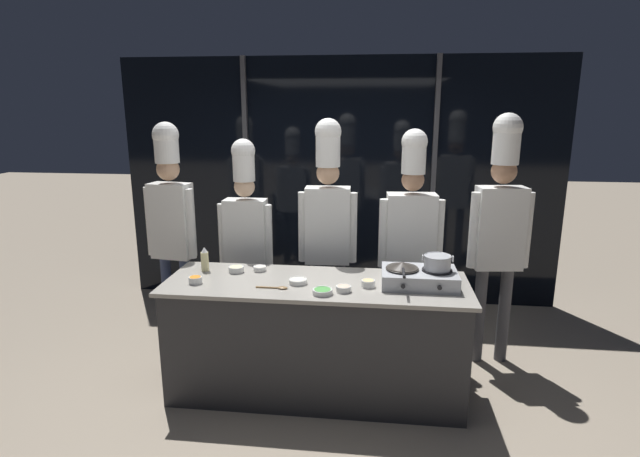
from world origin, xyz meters
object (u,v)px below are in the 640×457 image
object	(u,v)px
chef_pastry	(411,227)
chef_apprentice	(500,219)
prep_bowl_chicken	(344,288)
chef_head	(171,212)
prep_bowl_garlic	(298,281)
stock_pot	(437,262)
prep_bowl_scallions	(322,291)
frying_pan	(402,266)
chef_sous	(246,227)
prep_bowl_noodles	(236,269)
chef_line	(328,217)
serving_spoon_slotted	(278,288)
squeeze_bottle_oil	(205,260)
prep_bowl_ginger	(368,283)
prep_bowl_carrots	(195,279)
prep_bowl_onion	(260,268)
portable_stove	(419,277)

from	to	relation	value
chef_pastry	chef_apprentice	distance (m)	0.73
prep_bowl_chicken	chef_head	world-z (taller)	chef_head
chef_head	prep_bowl_garlic	bearing A→B (deg)	157.94
stock_pot	prep_bowl_scallions	world-z (taller)	stock_pot
frying_pan	chef_sous	xyz separation A→B (m)	(-1.35, 0.70, 0.08)
prep_bowl_garlic	chef_head	world-z (taller)	chef_head
prep_bowl_noodles	chef_sous	world-z (taller)	chef_sous
chef_line	chef_apprentice	world-z (taller)	chef_apprentice
prep_bowl_noodles	chef_pastry	size ratio (longest dim) A/B	0.06
serving_spoon_slotted	chef_sous	world-z (taller)	chef_sous
prep_bowl_noodles	serving_spoon_slotted	xyz separation A→B (m)	(0.40, -0.32, -0.02)
chef_pastry	squeeze_bottle_oil	bearing A→B (deg)	16.85
chef_apprentice	prep_bowl_noodles	bearing A→B (deg)	6.91
prep_bowl_ginger	chef_sous	world-z (taller)	chef_sous
frying_pan	prep_bowl_carrots	distance (m)	1.53
frying_pan	serving_spoon_slotted	distance (m)	0.92
frying_pan	stock_pot	size ratio (longest dim) A/B	1.88
prep_bowl_garlic	serving_spoon_slotted	world-z (taller)	prep_bowl_garlic
chef_sous	squeeze_bottle_oil	bearing A→B (deg)	71.95
prep_bowl_carrots	prep_bowl_onion	bearing A→B (deg)	39.66
prep_bowl_chicken	chef_apprentice	bearing A→B (deg)	34.36
stock_pot	prep_bowl_ginger	size ratio (longest dim) A/B	2.18
chef_sous	portable_stove	bearing A→B (deg)	154.64
prep_bowl_noodles	chef_head	distance (m)	0.97
stock_pot	prep_bowl_noodles	distance (m)	1.55
frying_pan	stock_pot	bearing A→B (deg)	1.05
chef_head	portable_stove	bearing A→B (deg)	171.16
squeeze_bottle_oil	prep_bowl_onion	distance (m)	0.44
chef_pastry	prep_bowl_onion	bearing A→B (deg)	21.34
prep_bowl_carrots	prep_bowl_scallions	xyz separation A→B (m)	(0.96, -0.10, -0.01)
squeeze_bottle_oil	prep_bowl_chicken	bearing A→B (deg)	-16.22
prep_bowl_scallions	chef_line	xyz separation A→B (m)	(-0.06, 0.98, 0.31)
chef_pastry	prep_bowl_noodles	bearing A→B (deg)	20.28
frying_pan	prep_bowl_ginger	distance (m)	0.28
prep_bowl_scallions	serving_spoon_slotted	bearing A→B (deg)	168.40
prep_bowl_scallions	chef_line	distance (m)	1.03
prep_bowl_scallions	portable_stove	bearing A→B (deg)	21.18
prep_bowl_garlic	serving_spoon_slotted	size ratio (longest dim) A/B	0.58
prep_bowl_garlic	chef_apprentice	xyz separation A→B (m)	(1.57, 0.72, 0.35)
prep_bowl_garlic	squeeze_bottle_oil	bearing A→B (deg)	165.12
prep_bowl_scallions	prep_bowl_ginger	bearing A→B (deg)	30.00
prep_bowl_chicken	chef_sous	distance (m)	1.32
prep_bowl_onion	prep_bowl_scallions	size ratio (longest dim) A/B	0.71
portable_stove	prep_bowl_carrots	world-z (taller)	portable_stove
stock_pot	prep_bowl_noodles	size ratio (longest dim) A/B	1.82
prep_bowl_carrots	chef_line	size ratio (longest dim) A/B	0.05
prep_bowl_garlic	chef_sous	bearing A→B (deg)	127.34
prep_bowl_onion	prep_bowl_carrots	size ratio (longest dim) A/B	1.01
prep_bowl_ginger	squeeze_bottle_oil	bearing A→B (deg)	170.70
prep_bowl_garlic	prep_bowl_scallions	bearing A→B (deg)	-42.42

